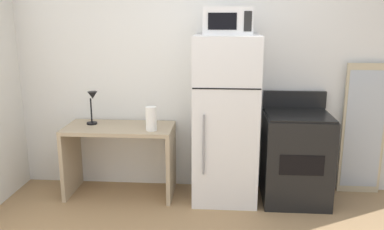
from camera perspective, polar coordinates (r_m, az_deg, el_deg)
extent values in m
cube|color=white|center=(4.35, 3.33, 6.35)|extent=(5.00, 0.10, 2.60)
cube|color=tan|center=(4.26, -10.26, -1.84)|extent=(1.12, 0.54, 0.04)
cube|color=tan|center=(4.53, -16.72, -6.22)|extent=(0.04, 0.54, 0.71)
cube|color=tan|center=(4.28, -2.96, -6.86)|extent=(0.04, 0.54, 0.71)
cylinder|color=black|center=(4.40, -13.95, -1.13)|extent=(0.11, 0.11, 0.02)
cylinder|color=black|center=(4.37, -14.06, 0.63)|extent=(0.02, 0.02, 0.26)
cone|color=black|center=(4.31, -13.89, 2.74)|extent=(0.10, 0.10, 0.08)
cylinder|color=white|center=(4.03, -5.78, -0.52)|extent=(0.11, 0.11, 0.24)
cube|color=white|center=(4.08, 4.77, -0.71)|extent=(0.64, 0.59, 1.69)
cube|color=black|center=(3.71, 4.91, 3.71)|extent=(0.63, 0.00, 0.01)
cylinder|color=gray|center=(3.83, 1.65, -4.25)|extent=(0.02, 0.02, 0.59)
cube|color=silver|center=(3.93, 5.06, 13.09)|extent=(0.46, 0.34, 0.26)
cube|color=black|center=(3.76, 4.31, 13.08)|extent=(0.26, 0.01, 0.15)
cube|color=black|center=(3.76, 7.90, 12.99)|extent=(0.07, 0.01, 0.18)
cube|color=black|center=(4.26, 14.46, -6.03)|extent=(0.65, 0.60, 0.90)
cube|color=black|center=(4.13, 14.84, 0.00)|extent=(0.63, 0.58, 0.02)
cube|color=black|center=(4.37, 14.27, 2.14)|extent=(0.65, 0.04, 0.18)
cube|color=black|center=(3.96, 15.26, -6.89)|extent=(0.42, 0.01, 0.20)
cube|color=#C6B793|center=(4.61, 23.05, -1.93)|extent=(0.44, 0.03, 1.40)
cube|color=#B2BCC6|center=(4.59, 23.11, -1.99)|extent=(0.39, 0.00, 1.26)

